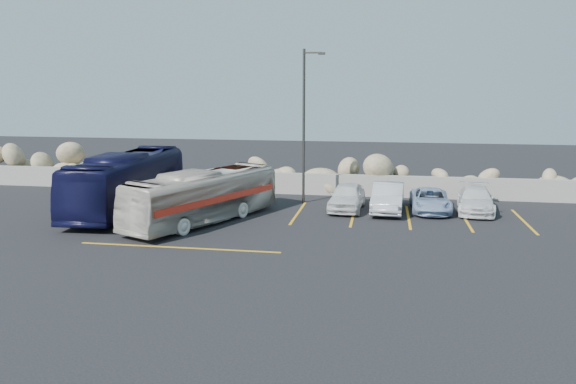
% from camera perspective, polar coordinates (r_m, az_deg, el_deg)
% --- Properties ---
extents(ground, '(90.00, 90.00, 0.00)m').
position_cam_1_polar(ground, '(21.51, -8.73, -5.89)').
color(ground, black).
rests_on(ground, ground).
extents(seawall, '(60.00, 0.40, 1.20)m').
position_cam_1_polar(seawall, '(32.69, -2.14, 0.95)').
color(seawall, gray).
rests_on(seawall, ground).
extents(riprap_pile, '(54.00, 2.80, 2.60)m').
position_cam_1_polar(riprap_pile, '(33.75, -1.73, 2.45)').
color(riprap_pile, '#887959').
rests_on(riprap_pile, ground).
extents(parking_lines, '(18.16, 9.36, 0.01)m').
position_cam_1_polar(parking_lines, '(25.90, 5.04, -2.97)').
color(parking_lines, orange).
rests_on(parking_lines, ground).
extents(lamppost, '(1.14, 0.18, 8.00)m').
position_cam_1_polar(lamppost, '(29.39, 1.72, 7.13)').
color(lamppost, '#2E2D29').
rests_on(lamppost, ground).
extents(vintage_bus, '(5.37, 8.63, 2.39)m').
position_cam_1_polar(vintage_bus, '(25.71, -8.58, -0.45)').
color(vintage_bus, beige).
rests_on(vintage_bus, ground).
extents(tour_coach, '(2.83, 10.40, 2.87)m').
position_cam_1_polar(tour_coach, '(29.19, -15.97, 1.06)').
color(tour_coach, black).
rests_on(tour_coach, ground).
extents(car_a, '(1.87, 4.05, 1.34)m').
position_cam_1_polar(car_a, '(28.28, 6.01, -0.46)').
color(car_a, silver).
rests_on(car_a, ground).
extents(car_b, '(1.69, 4.30, 1.39)m').
position_cam_1_polar(car_b, '(28.17, 10.11, -0.56)').
color(car_b, silver).
rests_on(car_b, ground).
extents(car_c, '(2.11, 4.33, 1.21)m').
position_cam_1_polar(car_c, '(29.14, 18.51, -0.76)').
color(car_c, silver).
rests_on(car_c, ground).
extents(car_d, '(1.89, 4.04, 1.12)m').
position_cam_1_polar(car_d, '(28.65, 14.27, -0.82)').
color(car_d, '#879DBF').
rests_on(car_d, ground).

